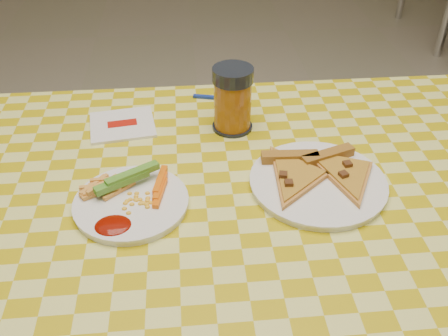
# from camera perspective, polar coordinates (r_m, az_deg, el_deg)

# --- Properties ---
(table) EXTENTS (1.28, 0.88, 0.76)m
(table) POSITION_cam_1_polar(r_m,az_deg,el_deg) (0.98, 0.97, -6.29)
(table) COLOR silver
(table) RESTS_ON ground
(plate_left) EXTENTS (0.22, 0.22, 0.01)m
(plate_left) POSITION_cam_1_polar(r_m,az_deg,el_deg) (0.92, -10.54, -4.06)
(plate_left) COLOR white
(plate_left) RESTS_ON table
(plate_right) EXTENTS (0.33, 0.33, 0.01)m
(plate_right) POSITION_cam_1_polar(r_m,az_deg,el_deg) (0.97, 10.66, -1.74)
(plate_right) COLOR white
(plate_right) RESTS_ON table
(fries_veggies) EXTENTS (0.19, 0.18, 0.04)m
(fries_veggies) POSITION_cam_1_polar(r_m,az_deg,el_deg) (0.92, -11.12, -2.64)
(fries_veggies) COLOR #E7A049
(fries_veggies) RESTS_ON plate_left
(pizza_slices) EXTENTS (0.27, 0.25, 0.02)m
(pizza_slices) POSITION_cam_1_polar(r_m,az_deg,el_deg) (0.97, 10.66, -0.45)
(pizza_slices) COLOR #D38741
(pizza_slices) RESTS_ON plate_right
(drink_glass) EXTENTS (0.09, 0.09, 0.14)m
(drink_glass) POSITION_cam_1_polar(r_m,az_deg,el_deg) (1.09, 0.99, 7.81)
(drink_glass) COLOR black
(drink_glass) RESTS_ON table
(napkin) EXTENTS (0.16, 0.15, 0.01)m
(napkin) POSITION_cam_1_polar(r_m,az_deg,el_deg) (1.15, -11.53, 4.88)
(napkin) COLOR white
(napkin) RESTS_ON table
(fork) EXTENTS (0.13, 0.04, 0.01)m
(fork) POSITION_cam_1_polar(r_m,az_deg,el_deg) (1.23, -0.52, 8.02)
(fork) COLOR navy
(fork) RESTS_ON table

